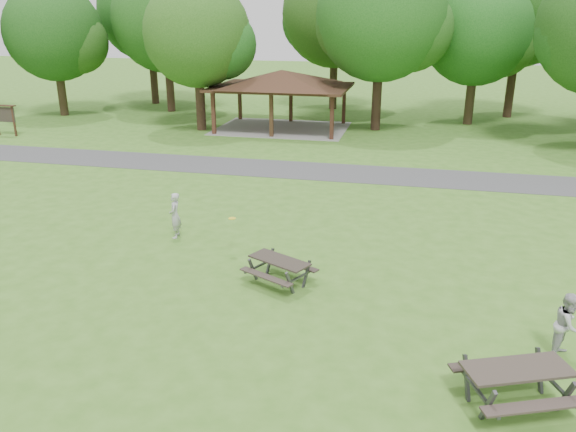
{
  "coord_description": "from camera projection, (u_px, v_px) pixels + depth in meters",
  "views": [
    {
      "loc": [
        4.57,
        -11.58,
        7.04
      ],
      "look_at": [
        1.0,
        4.0,
        1.3
      ],
      "focal_mm": 35.0,
      "sensor_mm": 36.0,
      "label": 1
    }
  ],
  "objects": [
    {
      "name": "ground",
      "position": [
        213.0,
        315.0,
        13.96
      ],
      "size": [
        160.0,
        160.0,
        0.0
      ],
      "primitive_type": "plane",
      "color": "#3C6F1F",
      "rests_on": "ground"
    },
    {
      "name": "asphalt_path",
      "position": [
        314.0,
        171.0,
        26.8
      ],
      "size": [
        120.0,
        3.2,
        0.02
      ],
      "primitive_type": "cube",
      "color": "#3F3F42",
      "rests_on": "ground"
    },
    {
      "name": "pavilion",
      "position": [
        282.0,
        81.0,
        35.78
      ],
      "size": [
        8.6,
        7.01,
        3.76
      ],
      "color": "#3A1F15",
      "rests_on": "ground"
    },
    {
      "name": "notice_board",
      "position": [
        4.0,
        114.0,
        34.24
      ],
      "size": [
        1.6,
        0.3,
        1.88
      ],
      "color": "#3A2215",
      "rests_on": "ground"
    },
    {
      "name": "tree_row_b",
      "position": [
        55.0,
        35.0,
        39.86
      ],
      "size": [
        7.14,
        6.8,
        9.28
      ],
      "color": "#302215",
      "rests_on": "ground"
    },
    {
      "name": "tree_row_c",
      "position": [
        167.0,
        22.0,
        41.3
      ],
      "size": [
        8.19,
        7.8,
        10.67
      ],
      "color": "#331F16",
      "rests_on": "ground"
    },
    {
      "name": "tree_row_d",
      "position": [
        198.0,
        37.0,
        34.55
      ],
      "size": [
        6.93,
        6.6,
        9.27
      ],
      "color": "black",
      "rests_on": "ground"
    },
    {
      "name": "tree_row_e",
      "position": [
        383.0,
        19.0,
        34.18
      ],
      "size": [
        8.4,
        8.0,
        11.02
      ],
      "color": "black",
      "rests_on": "ground"
    },
    {
      "name": "tree_row_f",
      "position": [
        478.0,
        34.0,
        36.45
      ],
      "size": [
        7.35,
        7.0,
        9.55
      ],
      "color": "#302215",
      "rests_on": "ground"
    },
    {
      "name": "tree_deep_a",
      "position": [
        150.0,
        14.0,
        44.94
      ],
      "size": [
        8.4,
        8.0,
        11.38
      ],
      "color": "#311F16",
      "rests_on": "ground"
    },
    {
      "name": "tree_deep_b",
      "position": [
        336.0,
        17.0,
        42.33
      ],
      "size": [
        8.4,
        8.0,
        11.13
      ],
      "color": "#312116",
      "rests_on": "ground"
    },
    {
      "name": "tree_deep_c",
      "position": [
        522.0,
        9.0,
        38.49
      ],
      "size": [
        8.82,
        8.4,
        11.9
      ],
      "color": "#321E16",
      "rests_on": "ground"
    },
    {
      "name": "picnic_table_middle",
      "position": [
        279.0,
        265.0,
        15.42
      ],
      "size": [
        2.16,
        2.01,
        0.75
      ],
      "color": "black",
      "rests_on": "ground"
    },
    {
      "name": "picnic_table_far",
      "position": [
        516.0,
        377.0,
        10.53
      ],
      "size": [
        2.45,
        2.24,
        0.87
      ],
      "color": "#2F2822",
      "rests_on": "ground"
    },
    {
      "name": "frisbee_in_flight",
      "position": [
        232.0,
        218.0,
        17.09
      ],
      "size": [
        0.3,
        0.3,
        0.02
      ],
      "color": "yellow",
      "rests_on": "ground"
    },
    {
      "name": "frisbee_thrower",
      "position": [
        175.0,
        215.0,
        18.6
      ],
      "size": [
        0.48,
        0.63,
        1.54
      ],
      "primitive_type": "imported",
      "rotation": [
        0.0,
        0.0,
        -1.36
      ],
      "color": "#AFAFB2",
      "rests_on": "ground"
    },
    {
      "name": "frisbee_catcher",
      "position": [
        568.0,
        325.0,
        12.08
      ],
      "size": [
        0.81,
        0.89,
        1.49
      ],
      "primitive_type": "imported",
      "rotation": [
        0.0,
        0.0,
        1.14
      ],
      "color": "#AFAFB1",
      "rests_on": "ground"
    }
  ]
}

